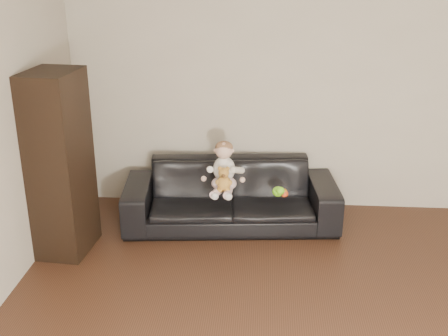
# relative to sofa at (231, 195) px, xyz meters

# --- Properties ---
(wall_back) EXTENTS (5.00, 0.00, 5.00)m
(wall_back) POSITION_rel_sofa_xyz_m (0.86, 0.50, 1.00)
(wall_back) COLOR #BBB19D
(wall_back) RESTS_ON ground
(sofa) EXTENTS (2.10, 0.99, 0.59)m
(sofa) POSITION_rel_sofa_xyz_m (0.00, 0.00, 0.00)
(sofa) COLOR black
(sofa) RESTS_ON floor
(cabinet) EXTENTS (0.45, 0.58, 1.60)m
(cabinet) POSITION_rel_sofa_xyz_m (-1.42, -0.62, 0.50)
(cabinet) COLOR black
(cabinet) RESTS_ON floor
(shelf_item) EXTENTS (0.20, 0.26, 0.28)m
(shelf_item) POSITION_rel_sofa_xyz_m (-1.40, -0.62, 0.87)
(shelf_item) COLOR silver
(shelf_item) RESTS_ON cabinet
(baby) EXTENTS (0.35, 0.42, 0.48)m
(baby) POSITION_rel_sofa_xyz_m (-0.06, -0.11, 0.31)
(baby) COLOR #FED7DA
(baby) RESTS_ON sofa
(teddy_bear) EXTENTS (0.13, 0.14, 0.24)m
(teddy_bear) POSITION_rel_sofa_xyz_m (-0.05, -0.26, 0.26)
(teddy_bear) COLOR #BF8936
(teddy_bear) RESTS_ON sofa
(toy_green) EXTENTS (0.12, 0.14, 0.09)m
(toy_green) POSITION_rel_sofa_xyz_m (0.45, -0.21, 0.14)
(toy_green) COLOR #73E21A
(toy_green) RESTS_ON sofa
(toy_rattle) EXTENTS (0.07, 0.07, 0.07)m
(toy_rattle) POSITION_rel_sofa_xyz_m (0.51, -0.23, 0.13)
(toy_rattle) COLOR #E3451A
(toy_rattle) RESTS_ON sofa
(toy_blue_disc) EXTENTS (0.09, 0.09, 0.01)m
(toy_blue_disc) POSITION_rel_sofa_xyz_m (0.47, -0.11, 0.10)
(toy_blue_disc) COLOR #1A20D3
(toy_blue_disc) RESTS_ON sofa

